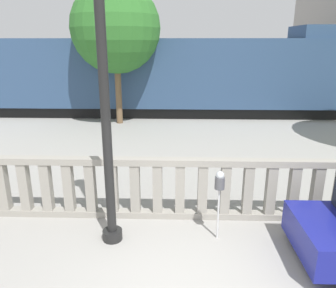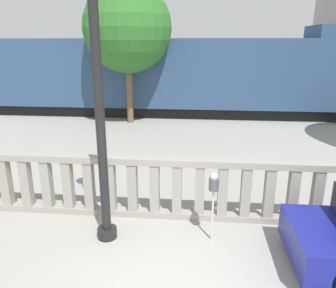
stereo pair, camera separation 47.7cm
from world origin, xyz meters
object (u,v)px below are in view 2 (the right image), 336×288
object	(u,v)px
parking_meter	(214,186)
train_near	(85,75)
lamppost	(98,90)
tree_right	(127,28)

from	to	relation	value
parking_meter	train_near	world-z (taller)	train_near
lamppost	tree_right	bearing A→B (deg)	99.01
parking_meter	train_near	bearing A→B (deg)	118.86
lamppost	tree_right	world-z (taller)	tree_right
lamppost	parking_meter	world-z (taller)	lamppost
tree_right	parking_meter	bearing A→B (deg)	-69.38
lamppost	tree_right	distance (m)	9.86
parking_meter	tree_right	size ratio (longest dim) A/B	0.23
parking_meter	tree_right	bearing A→B (deg)	110.62
lamppost	train_near	world-z (taller)	lamppost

